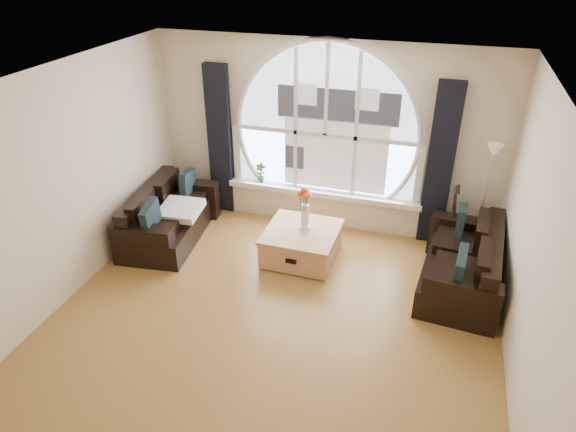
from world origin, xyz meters
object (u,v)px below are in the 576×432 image
at_px(potted_plant, 261,173).
at_px(guitar, 452,217).
at_px(coffee_chest, 302,243).
at_px(sofa_left, 169,213).
at_px(vase_flowers, 305,202).
at_px(floor_lamp, 484,202).
at_px(sofa_right, 462,259).

bearing_deg(potted_plant, guitar, -4.93).
bearing_deg(guitar, coffee_chest, 177.85).
xyz_separation_m(sofa_left, potted_plant, (1.02, 1.06, 0.31)).
distance_m(coffee_chest, potted_plant, 1.45).
bearing_deg(vase_flowers, sofa_left, -176.47).
relative_size(coffee_chest, floor_lamp, 0.60).
bearing_deg(sofa_right, guitar, 105.95).
bearing_deg(sofa_right, floor_lamp, 81.70).
xyz_separation_m(sofa_right, guitar, (-0.15, 0.81, 0.13)).
distance_m(vase_flowers, potted_plant, 1.34).
xyz_separation_m(sofa_left, guitar, (3.84, 0.81, 0.13)).
distance_m(floor_lamp, potted_plant, 3.19).
xyz_separation_m(coffee_chest, potted_plant, (-0.93, 1.01, 0.47)).
height_order(sofa_right, guitar, guitar).
height_order(sofa_right, floor_lamp, floor_lamp).
distance_m(sofa_left, vase_flowers, 2.02).
relative_size(sofa_left, guitar, 1.56).
xyz_separation_m(coffee_chest, guitar, (1.89, 0.76, 0.30)).
xyz_separation_m(floor_lamp, guitar, (-0.36, -0.04, -0.27)).
relative_size(guitar, potted_plant, 3.40).
xyz_separation_m(sofa_right, potted_plant, (-2.98, 1.05, 0.31)).
xyz_separation_m(floor_lamp, potted_plant, (-3.18, 0.20, -0.09)).
distance_m(coffee_chest, vase_flowers, 0.59).
xyz_separation_m(sofa_left, coffee_chest, (1.95, 0.05, -0.17)).
relative_size(sofa_left, vase_flowers, 2.36).
height_order(coffee_chest, floor_lamp, floor_lamp).
bearing_deg(coffee_chest, sofa_left, -177.44).
distance_m(vase_flowers, floor_lamp, 2.34).
bearing_deg(floor_lamp, vase_flowers, -161.85).
bearing_deg(sofa_left, sofa_right, -6.73).
relative_size(sofa_right, guitar, 1.58).
bearing_deg(coffee_chest, vase_flowers, 74.11).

